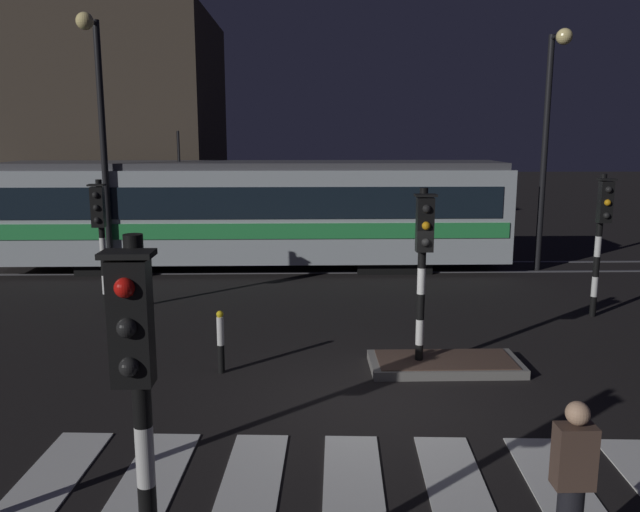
% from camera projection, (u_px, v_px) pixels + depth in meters
% --- Properties ---
extents(ground_plane, '(120.00, 120.00, 0.00)m').
position_uv_depth(ground_plane, '(377.00, 404.00, 9.83)').
color(ground_plane, black).
extents(rail_near, '(80.00, 0.12, 0.03)m').
position_uv_depth(rail_near, '(341.00, 273.00, 19.04)').
color(rail_near, '#59595E').
rests_on(rail_near, ground).
extents(rail_far, '(80.00, 0.12, 0.03)m').
position_uv_depth(rail_far, '(339.00, 263.00, 20.45)').
color(rail_far, '#59595E').
rests_on(rail_far, ground).
extents(traffic_island, '(2.63, 1.17, 0.18)m').
position_uv_depth(traffic_island, '(445.00, 364.00, 11.30)').
color(traffic_island, slate).
rests_on(traffic_island, ground).
extents(traffic_light_corner_far_left, '(0.36, 0.42, 3.07)m').
position_uv_depth(traffic_light_corner_far_left, '(100.00, 227.00, 14.42)').
color(traffic_light_corner_far_left, black).
rests_on(traffic_light_corner_far_left, ground).
extents(traffic_light_kerb_mid_left, '(0.36, 0.42, 3.38)m').
position_uv_depth(traffic_light_kerb_mid_left, '(138.00, 393.00, 4.65)').
color(traffic_light_kerb_mid_left, black).
rests_on(traffic_light_kerb_mid_left, ground).
extents(traffic_light_median_centre, '(0.36, 0.42, 3.19)m').
position_uv_depth(traffic_light_median_centre, '(423.00, 253.00, 10.81)').
color(traffic_light_median_centre, black).
rests_on(traffic_light_median_centre, ground).
extents(traffic_light_corner_far_right, '(0.36, 0.42, 3.21)m').
position_uv_depth(traffic_light_corner_far_right, '(602.00, 224.00, 14.09)').
color(traffic_light_corner_far_right, black).
rests_on(traffic_light_corner_far_right, ground).
extents(street_lamp_trackside_right, '(0.44, 1.21, 6.88)m').
position_uv_depth(street_lamp_trackside_right, '(550.00, 122.00, 18.44)').
color(street_lamp_trackside_right, black).
rests_on(street_lamp_trackside_right, ground).
extents(street_lamp_trackside_left, '(0.44, 1.21, 7.06)m').
position_uv_depth(street_lamp_trackside_left, '(99.00, 118.00, 17.13)').
color(street_lamp_trackside_left, black).
rests_on(street_lamp_trackside_left, ground).
extents(tram, '(15.13, 2.58, 4.15)m').
position_uv_depth(tram, '(256.00, 212.00, 19.35)').
color(tram, '#B2BCC1').
rests_on(tram, ground).
extents(pedestrian_waiting_at_kerb, '(0.36, 0.24, 1.71)m').
position_uv_depth(pedestrian_waiting_at_kerb, '(572.00, 487.00, 5.92)').
color(pedestrian_waiting_at_kerb, black).
rests_on(pedestrian_waiting_at_kerb, ground).
extents(bollard_island_edge, '(0.12, 0.12, 1.11)m').
position_uv_depth(bollard_island_edge, '(221.00, 342.00, 11.03)').
color(bollard_island_edge, black).
rests_on(bollard_island_edge, ground).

